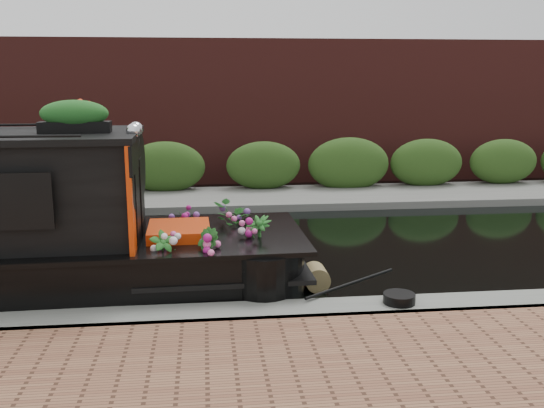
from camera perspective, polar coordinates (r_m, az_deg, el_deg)
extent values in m
plane|color=black|center=(10.66, -10.76, -4.68)|extent=(80.00, 80.00, 0.00)
cube|color=slate|center=(7.57, -12.61, -11.88)|extent=(40.00, 0.60, 0.50)
cube|color=#63635F|center=(14.72, -9.58, 0.03)|extent=(40.00, 2.40, 0.34)
cube|color=#294818|center=(15.60, -9.40, 0.72)|extent=(40.00, 1.10, 2.80)
cube|color=#511E1B|center=(17.66, -9.07, 2.06)|extent=(40.00, 1.00, 8.00)
cube|color=red|center=(8.38, -12.61, 1.21)|extent=(0.11, 1.84, 1.42)
cube|color=black|center=(7.75, -23.69, 0.19)|extent=(0.95, 0.06, 0.58)
cube|color=red|center=(8.51, -8.71, -3.74)|extent=(0.86, 0.97, 0.53)
sphere|color=silver|center=(8.12, -12.91, 6.74)|extent=(0.19, 0.19, 0.19)
sphere|color=silver|center=(8.41, -12.69, 6.93)|extent=(0.19, 0.19, 0.19)
cube|color=black|center=(8.38, -18.05, 6.89)|extent=(0.92, 0.26, 0.15)
ellipsoid|color=#E93F19|center=(8.37, -18.14, 8.25)|extent=(1.01, 0.27, 0.25)
imported|color=#226021|center=(7.82, -10.17, -4.80)|extent=(0.39, 0.33, 0.64)
imported|color=#226021|center=(7.75, -6.20, -4.73)|extent=(0.38, 0.43, 0.66)
imported|color=#226021|center=(9.12, -3.32, -1.93)|extent=(0.85, 0.84, 0.71)
imported|color=#226021|center=(8.36, -1.28, -3.39)|extent=(0.53, 0.53, 0.67)
imported|color=#226021|center=(9.28, -8.28, -2.27)|extent=(0.24, 0.33, 0.57)
cylinder|color=olive|center=(8.81, 4.15, -6.88)|extent=(0.36, 0.42, 0.36)
cylinder|color=black|center=(7.79, 11.89, -8.68)|extent=(0.40, 0.40, 0.12)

